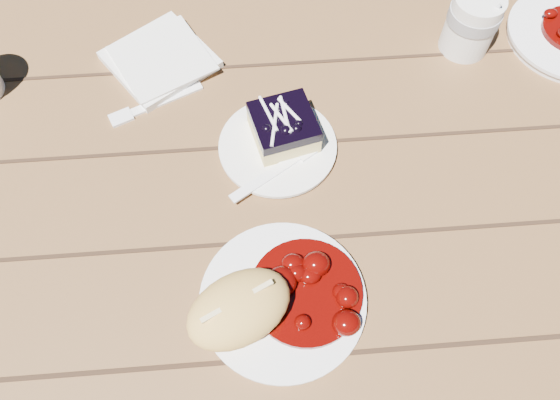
{
  "coord_description": "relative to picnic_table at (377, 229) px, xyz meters",
  "views": [
    {
      "loc": [
        -0.2,
        -0.39,
        1.44
      ],
      "look_at": [
        -0.17,
        -0.05,
        0.81
      ],
      "focal_mm": 35.0,
      "sensor_mm": 36.0,
      "label": 1
    }
  ],
  "objects": [
    {
      "name": "picnic_table",
      "position": [
        0.0,
        0.0,
        0.0
      ],
      "size": [
        2.0,
        1.55,
        0.75
      ],
      "color": "brown",
      "rests_on": "ground"
    },
    {
      "name": "napkin_stack",
      "position": [
        -0.35,
        0.26,
        0.17
      ],
      "size": [
        0.21,
        0.21,
        0.01
      ],
      "primitive_type": "cube",
      "rotation": [
        0.0,
        0.0,
        0.62
      ],
      "color": "white",
      "rests_on": "picnic_table"
    },
    {
      "name": "main_plate",
      "position": [
        -0.18,
        -0.17,
        0.17
      ],
      "size": [
        0.21,
        0.21,
        0.02
      ],
      "primitive_type": "cylinder",
      "color": "white",
      "rests_on": "picnic_table"
    },
    {
      "name": "coffee_cup",
      "position": [
        0.16,
        0.26,
        0.21
      ],
      "size": [
        0.08,
        0.08,
        0.1
      ],
      "primitive_type": "cylinder",
      "color": "white",
      "rests_on": "picnic_table"
    },
    {
      "name": "ground",
      "position": [
        0.0,
        0.0,
        -0.59
      ],
      "size": [
        60.0,
        60.0,
        0.0
      ],
      "primitive_type": "plane",
      "color": "#A8A398",
      "rests_on": "ground"
    },
    {
      "name": "fork_dessert",
      "position": [
        -0.19,
        0.02,
        0.17
      ],
      "size": [
        0.15,
        0.11,
        0.0
      ],
      "primitive_type": null,
      "rotation": [
        0.0,
        0.0,
        -0.99
      ],
      "color": "white",
      "rests_on": "dessert_plate"
    },
    {
      "name": "bread_roll",
      "position": [
        -0.23,
        -0.19,
        0.21
      ],
      "size": [
        0.16,
        0.14,
        0.07
      ],
      "primitive_type": "ellipsoid",
      "rotation": [
        0.0,
        0.0,
        0.45
      ],
      "color": "#DFB055",
      "rests_on": "main_plate"
    },
    {
      "name": "goulash_stew",
      "position": [
        -0.15,
        -0.16,
        0.2
      ],
      "size": [
        0.15,
        0.15,
        0.04
      ],
      "primitive_type": null,
      "color": "#500502",
      "rests_on": "main_plate"
    },
    {
      "name": "fork_table",
      "position": [
        -0.34,
        0.18,
        0.16
      ],
      "size": [
        0.16,
        0.09,
        0.0
      ],
      "primitive_type": null,
      "rotation": [
        0.0,
        0.0,
        1.99
      ],
      "color": "white",
      "rests_on": "picnic_table"
    },
    {
      "name": "blueberry_cake",
      "position": [
        -0.16,
        0.09,
        0.2
      ],
      "size": [
        0.11,
        0.11,
        0.05
      ],
      "rotation": [
        0.0,
        0.0,
        0.23
      ],
      "color": "#F1DC83",
      "rests_on": "dessert_plate"
    },
    {
      "name": "dessert_plate",
      "position": [
        -0.17,
        0.07,
        0.17
      ],
      "size": [
        0.17,
        0.17,
        0.01
      ],
      "primitive_type": "cylinder",
      "color": "white",
      "rests_on": "picnic_table"
    }
  ]
}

